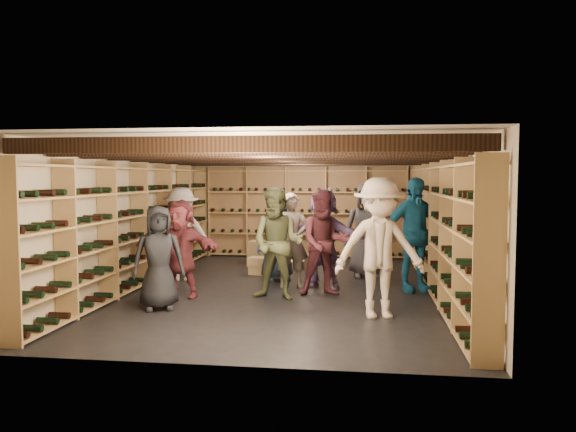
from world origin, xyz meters
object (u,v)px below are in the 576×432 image
Objects in this scene: crate_stack_right at (262,266)px; crate_loose at (292,265)px; person_4 at (414,234)px; person_8 at (325,243)px; person_3 at (380,248)px; person_5 at (181,248)px; crate_stack_left at (262,252)px; person_7 at (292,240)px; person_12 at (367,230)px; person_6 at (277,236)px; person_0 at (159,258)px; person_9 at (181,234)px; person_11 at (323,239)px; person_2 at (278,244)px.

crate_stack_right is 1.11× the size of crate_loose.
person_4 reaches higher than person_8.
person_3 reaches higher than person_5.
person_7 reaches higher than crate_stack_left.
person_3 is at bearing -5.37° from person_5.
person_4 is at bearing -60.12° from person_12.
person_6 is at bearing 112.89° from person_3.
person_5 is (-0.92, -2.17, 0.61)m from crate_stack_right.
person_7 is at bearing 25.06° from person_0.
crate_stack_left is 5.07m from person_3.
person_8 is at bearing -29.80° from person_9.
person_4 is 4.18m from person_9.
person_3 is (2.42, -4.40, 0.70)m from crate_stack_left.
person_6 is 0.69m from person_7.
person_3 reaches higher than person_8.
person_2 is at bearing -104.06° from person_11.
person_9 reaches higher than person_0.
crate_stack_right is 2.44m from person_5.
crate_stack_right is at bearing 114.91° from person_8.
crate_loose is at bearing 29.67° from person_9.
person_3 is 4.21m from person_9.
person_2 is 2.41m from person_9.
crate_stack_right is at bearing 103.80° from person_6.
person_12 is at bearing -25.96° from crate_loose.
crate_stack_left is at bearing 51.99° from person_9.
person_7 is 0.55m from person_11.
crate_stack_left is 3.62m from person_2.
person_5 is (-0.68, -3.48, 0.52)m from crate_stack_left.
person_8 is at bearing 21.31° from person_5.
person_4 is 2.50m from person_6.
crate_stack_left is at bearing 87.48° from person_6.
crate_loose is 0.31× the size of person_6.
person_12 is at bearing 56.42° from person_8.
person_7 reaches higher than person_0.
crate_stack_right is at bearing 118.01° from person_2.
crate_stack_right is 1.90m from person_11.
person_0 is at bearing -111.11° from crate_loose.
person_6 is at bearing -94.77° from crate_loose.
person_7 is (0.23, -1.90, 0.73)m from crate_loose.
person_11 is (0.89, -0.67, 0.04)m from person_6.
person_9 is (-2.70, 0.96, 0.01)m from person_8.
person_9 is (-4.15, 0.42, -0.09)m from person_4.
person_3 reaches higher than person_11.
person_8 is (0.84, -2.51, 0.77)m from crate_loose.
crate_stack_left is at bearing 105.01° from person_8.
crate_stack_right is 0.34× the size of person_7.
person_2 is 0.96× the size of person_12.
person_5 is (-1.42, -2.92, 0.69)m from crate_loose.
crate_loose is (0.50, 0.75, -0.08)m from crate_stack_right.
person_9 is at bearing 154.05° from person_7.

